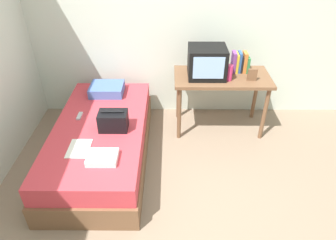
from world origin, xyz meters
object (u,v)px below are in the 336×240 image
object	(u,v)px
bed	(102,142)
remote_dark	(114,155)
magazine	(79,148)
folded_towel	(102,158)
water_bottle	(229,73)
desk	(221,83)
remote_silver	(80,116)
pillow	(107,89)
tv	(207,62)
handbag	(113,121)
picture_frame	(252,75)
book_row	(240,62)

from	to	relation	value
bed	remote_dark	world-z (taller)	remote_dark
magazine	folded_towel	xyz separation A→B (m)	(0.26, -0.16, 0.03)
water_bottle	desk	bearing A→B (deg)	114.67
magazine	remote_silver	world-z (taller)	remote_silver
desk	remote_silver	xyz separation A→B (m)	(-1.65, -0.50, -0.17)
remote_silver	pillow	bearing A→B (deg)	68.17
tv	remote_dark	size ratio (longest dim) A/B	2.82
tv	handbag	size ratio (longest dim) A/B	1.47
desk	remote_dark	distance (m)	1.66
bed	picture_frame	bearing A→B (deg)	16.69
magazine	folded_towel	world-z (taller)	folded_towel
book_row	remote_silver	bearing A→B (deg)	-161.57
handbag	magazine	xyz separation A→B (m)	(-0.29, -0.34, -0.10)
picture_frame	pillow	size ratio (longest dim) A/B	0.35
book_row	folded_towel	size ratio (longest dim) A/B	0.89
book_row	picture_frame	distance (m)	0.28
tv	magazine	distance (m)	1.75
desk	remote_dark	bearing A→B (deg)	-134.86
desk	handbag	world-z (taller)	desk
picture_frame	desk	bearing A→B (deg)	158.97
water_bottle	picture_frame	distance (m)	0.27
desk	picture_frame	bearing A→B (deg)	-21.03
picture_frame	remote_dark	world-z (taller)	picture_frame
bed	remote_silver	size ratio (longest dim) A/B	13.89
pillow	remote_dark	xyz separation A→B (m)	(0.27, -1.22, -0.05)
magazine	folded_towel	size ratio (longest dim) A/B	1.04
desk	handbag	bearing A→B (deg)	-149.52
folded_towel	water_bottle	bearing A→B (deg)	40.12
book_row	magazine	size ratio (longest dim) A/B	0.86
handbag	remote_dark	bearing A→B (deg)	-81.56
picture_frame	remote_silver	bearing A→B (deg)	-169.33
desk	pillow	world-z (taller)	desk
book_row	bed	bearing A→B (deg)	-154.65
tv	picture_frame	xyz separation A→B (m)	(0.52, -0.12, -0.11)
bed	folded_towel	xyz separation A→B (m)	(0.15, -0.58, 0.27)
picture_frame	magazine	world-z (taller)	picture_frame
bed	desk	bearing A→B (deg)	24.61
desk	bed	bearing A→B (deg)	-155.39
pillow	book_row	bearing A→B (deg)	2.70
tv	remote_silver	xyz separation A→B (m)	(-1.45, -0.49, -0.44)
remote_dark	handbag	bearing A→B (deg)	98.44
remote_dark	folded_towel	xyz separation A→B (m)	(-0.10, -0.06, 0.02)
bed	tv	bearing A→B (deg)	27.82
handbag	remote_dark	xyz separation A→B (m)	(0.07, -0.45, -0.09)
bed	remote_silver	xyz separation A→B (m)	(-0.25, 0.15, 0.25)
picture_frame	pillow	world-z (taller)	picture_frame
bed	magazine	bearing A→B (deg)	-105.38
tv	book_row	distance (m)	0.45
bed	folded_towel	size ratio (longest dim) A/B	7.14
desk	picture_frame	xyz separation A→B (m)	(0.33, -0.12, 0.17)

